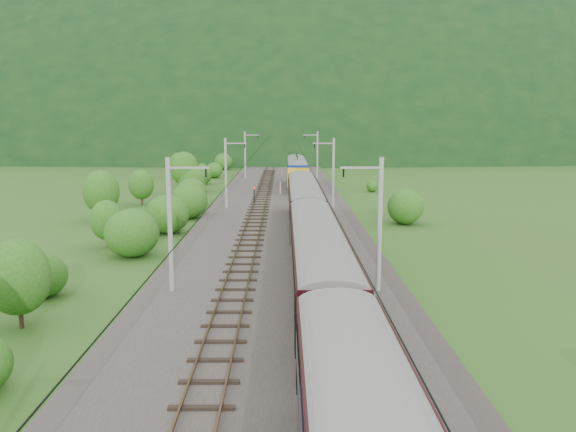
{
  "coord_description": "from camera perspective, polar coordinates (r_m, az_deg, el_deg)",
  "views": [
    {
      "loc": [
        0.57,
        -32.5,
        10.53
      ],
      "look_at": [
        0.85,
        12.91,
        2.6
      ],
      "focal_mm": 35.0,
      "sensor_mm": 36.0,
      "label": 1
    }
  ],
  "objects": [
    {
      "name": "vegetation_left",
      "position": [
        55.56,
        -14.72,
        1.0
      ],
      "size": [
        13.4,
        144.86,
        6.2
      ],
      "color": "#1B5316",
      "rests_on": "ground"
    },
    {
      "name": "hazard_post_near",
      "position": [
        76.78,
        -0.79,
        2.87
      ],
      "size": [
        0.18,
        0.18,
        1.65
      ],
      "primitive_type": "cylinder",
      "color": "red",
      "rests_on": "railbed"
    },
    {
      "name": "hazard_post_far",
      "position": [
        99.47,
        -0.6,
        4.44
      ],
      "size": [
        0.16,
        0.16,
        1.5
      ],
      "primitive_type": "cylinder",
      "color": "red",
      "rests_on": "railbed"
    },
    {
      "name": "signal",
      "position": [
        68.25,
        -3.46,
        2.25
      ],
      "size": [
        0.22,
        0.22,
        1.98
      ],
      "color": "black",
      "rests_on": "railbed"
    },
    {
      "name": "overhead_wires",
      "position": [
        42.65,
        -1.12,
        5.29
      ],
      "size": [
        4.83,
        198.0,
        0.03
      ],
      "color": "black",
      "rests_on": "ground"
    },
    {
      "name": "mountain_main",
      "position": [
        292.69,
        -0.47,
        7.84
      ],
      "size": [
        504.0,
        360.0,
        244.0
      ],
      "primitive_type": "ellipsoid",
      "color": "black",
      "rests_on": "ground"
    },
    {
      "name": "railbed",
      "position": [
        43.76,
        -1.09,
        -3.82
      ],
      "size": [
        14.0,
        220.0,
        0.3
      ],
      "primitive_type": "cube",
      "color": "#38332D",
      "rests_on": "ground"
    },
    {
      "name": "ground",
      "position": [
        34.17,
        -1.3,
        -8.05
      ],
      "size": [
        600.0,
        600.0,
        0.0
      ],
      "primitive_type": "plane",
      "color": "#2C4F18",
      "rests_on": "ground"
    },
    {
      "name": "train",
      "position": [
        20.37,
        4.91,
        -10.43
      ],
      "size": [
        2.92,
        139.09,
        5.07
      ],
      "color": "black",
      "rests_on": "ground"
    },
    {
      "name": "mountain_ridge",
      "position": [
        353.85,
        -20.46,
        7.58
      ],
      "size": [
        336.0,
        280.0,
        132.0
      ],
      "primitive_type": "ellipsoid",
      "color": "black",
      "rests_on": "ground"
    },
    {
      "name": "catenary_left",
      "position": [
        65.13,
        -6.27,
        4.53
      ],
      "size": [
        2.54,
        192.28,
        8.0
      ],
      "color": "gray",
      "rests_on": "railbed"
    },
    {
      "name": "track_left",
      "position": [
        43.8,
        -4.24,
        -3.53
      ],
      "size": [
        2.4,
        220.0,
        0.27
      ],
      "color": "#523923",
      "rests_on": "railbed"
    },
    {
      "name": "catenary_right",
      "position": [
        65.02,
        4.56,
        4.55
      ],
      "size": [
        2.54,
        192.28,
        8.0
      ],
      "color": "gray",
      "rests_on": "railbed"
    },
    {
      "name": "track_right",
      "position": [
        43.74,
        2.06,
        -3.53
      ],
      "size": [
        2.4,
        220.0,
        0.27
      ],
      "color": "#523923",
      "rests_on": "railbed"
    },
    {
      "name": "vegetation_right",
      "position": [
        49.37,
        14.16,
        -1.06
      ],
      "size": [
        4.38,
        90.61,
        3.23
      ],
      "color": "#1B5316",
      "rests_on": "ground"
    }
  ]
}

